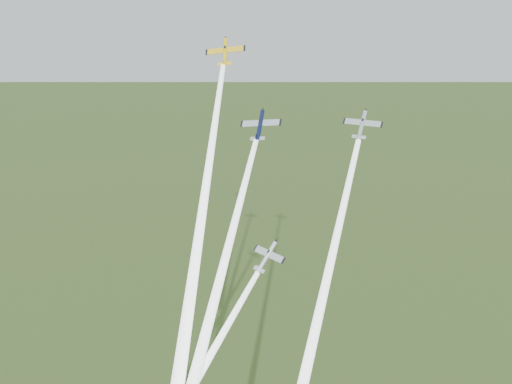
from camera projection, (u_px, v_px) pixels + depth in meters
name	position (u px, v px, depth m)	size (l,w,h in m)	color
plane_yellow	(225.00, 52.00, 127.68)	(8.17, 8.10, 1.28)	yellow
smoke_trail_yellow	(202.00, 214.00, 113.25)	(2.31, 2.31, 63.71)	white
plane_navy	(260.00, 125.00, 116.95)	(7.90, 7.84, 1.24)	#0C1437
smoke_trail_navy	(214.00, 303.00, 104.10)	(2.31, 2.31, 61.16)	white
plane_silver_right	(362.00, 125.00, 113.10)	(7.08, 7.03, 1.11)	#ACB5BB
smoke_trail_silver_right	(312.00, 344.00, 98.53)	(2.31, 2.31, 72.52)	white
plane_silver_low	(267.00, 256.00, 111.56)	(7.47, 7.41, 1.17)	#ACB3BA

